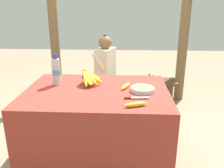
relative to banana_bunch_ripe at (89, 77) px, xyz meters
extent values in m
plane|color=gray|center=(0.09, -0.16, -0.82)|extent=(12.00, 12.00, 0.00)
cube|color=maroon|center=(0.09, -0.16, -0.45)|extent=(1.27, 0.94, 0.75)
sphere|color=#4C381E|center=(-0.04, -0.01, 0.00)|extent=(0.05, 0.05, 0.05)
ellipsoid|color=yellow|center=(-0.02, -0.07, 0.00)|extent=(0.08, 0.17, 0.14)
ellipsoid|color=yellow|center=(-0.01, -0.07, -0.01)|extent=(0.13, 0.17, 0.10)
ellipsoid|color=yellow|center=(0.00, -0.06, -0.01)|extent=(0.14, 0.16, 0.09)
ellipsoid|color=yellow|center=(0.02, -0.05, 0.00)|extent=(0.18, 0.13, 0.13)
ellipsoid|color=yellow|center=(0.04, -0.02, 0.00)|extent=(0.21, 0.07, 0.13)
ellipsoid|color=yellow|center=(0.02, 0.00, -0.01)|extent=(0.18, 0.07, 0.09)
ellipsoid|color=yellow|center=(0.02, 0.04, 0.00)|extent=(0.19, 0.14, 0.14)
ellipsoid|color=yellow|center=(0.00, 0.06, 0.01)|extent=(0.14, 0.17, 0.17)
ellipsoid|color=yellow|center=(-0.02, 0.07, -0.01)|extent=(0.10, 0.22, 0.10)
ellipsoid|color=yellow|center=(-0.03, 0.07, 0.01)|extent=(0.06, 0.20, 0.15)
cylinder|color=silver|center=(0.49, -0.18, -0.06)|extent=(0.21, 0.21, 0.03)
torus|color=silver|center=(0.49, -0.18, -0.04)|extent=(0.21, 0.21, 0.02)
cylinder|color=#BC8942|center=(0.49, -0.18, -0.04)|extent=(0.16, 0.16, 0.01)
cylinder|color=silver|center=(-0.30, -0.03, 0.05)|extent=(0.08, 0.08, 0.25)
cylinder|color=#47A8D1|center=(-0.30, -0.03, 0.05)|extent=(0.08, 0.08, 0.05)
cylinder|color=#33477F|center=(-0.30, -0.03, 0.20)|extent=(0.04, 0.04, 0.05)
torus|color=#33477F|center=(-0.30, -0.03, 0.23)|extent=(0.03, 0.01, 0.03)
ellipsoid|color=yellow|center=(0.42, -0.51, -0.05)|extent=(0.19, 0.09, 0.04)
ellipsoid|color=yellow|center=(0.35, -0.10, -0.05)|extent=(0.11, 0.18, 0.04)
cube|color=#BCBCC1|center=(0.46, -0.35, -0.06)|extent=(0.15, 0.04, 0.00)
cylinder|color=maroon|center=(0.36, -0.36, -0.06)|extent=(0.06, 0.03, 0.02)
cube|color=#4C3823|center=(0.23, 1.26, -0.44)|extent=(1.75, 0.32, 0.04)
cube|color=#4C3823|center=(-0.54, 1.14, -0.64)|extent=(0.06, 0.06, 0.36)
cube|color=#4C3823|center=(1.01, 1.14, -0.64)|extent=(0.06, 0.06, 0.36)
cube|color=#4C3823|center=(-0.54, 1.38, -0.64)|extent=(0.06, 0.06, 0.36)
cube|color=#4C3823|center=(1.01, 1.38, -0.64)|extent=(0.06, 0.06, 0.36)
cylinder|color=#232328|center=(-0.21, 1.22, -0.62)|extent=(0.09, 0.09, 0.40)
cylinder|color=#232328|center=(-0.10, 1.18, -0.42)|extent=(0.31, 0.19, 0.09)
cylinder|color=#232328|center=(-0.15, 1.40, -0.62)|extent=(0.09, 0.09, 0.40)
cylinder|color=#232328|center=(-0.04, 1.36, -0.42)|extent=(0.31, 0.19, 0.09)
cube|color=beige|center=(0.06, 1.23, -0.19)|extent=(0.30, 0.39, 0.48)
cylinder|color=beige|center=(-0.02, 1.08, -0.11)|extent=(0.21, 0.13, 0.25)
cylinder|color=beige|center=(0.08, 1.39, -0.11)|extent=(0.21, 0.13, 0.25)
sphere|color=brown|center=(0.06, 1.23, 0.13)|extent=(0.19, 0.19, 0.19)
sphere|color=black|center=(0.06, 1.23, 0.21)|extent=(0.07, 0.07, 0.07)
sphere|color=#4C381E|center=(0.72, 1.26, -0.37)|extent=(0.04, 0.04, 0.04)
ellipsoid|color=#8EA842|center=(0.73, 1.20, -0.36)|extent=(0.08, 0.17, 0.14)
ellipsoid|color=#8EA842|center=(0.76, 1.21, -0.37)|extent=(0.14, 0.16, 0.09)
ellipsoid|color=#8EA842|center=(0.78, 1.24, -0.36)|extent=(0.16, 0.08, 0.13)
ellipsoid|color=#8EA842|center=(0.78, 1.28, -0.36)|extent=(0.18, 0.08, 0.13)
ellipsoid|color=#8EA842|center=(0.77, 1.30, -0.36)|extent=(0.16, 0.14, 0.11)
ellipsoid|color=#8EA842|center=(0.71, 1.33, -0.37)|extent=(0.04, 0.19, 0.11)
cylinder|color=brown|center=(-0.75, 1.54, 0.44)|extent=(0.14, 0.14, 2.53)
cylinder|color=brown|center=(1.22, 1.54, 0.44)|extent=(0.14, 0.14, 2.53)
camera|label=1|loc=(0.33, -2.13, 0.65)|focal=38.00mm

